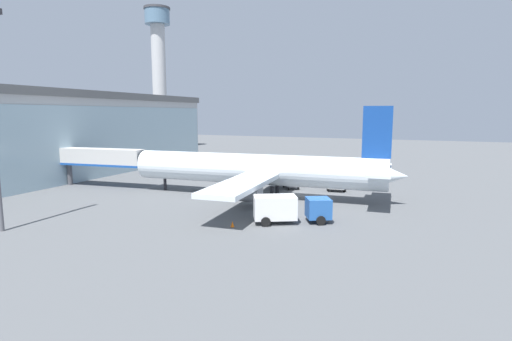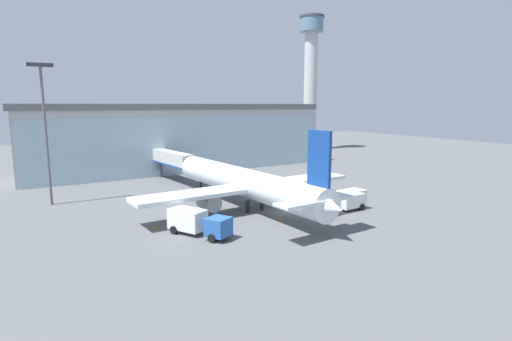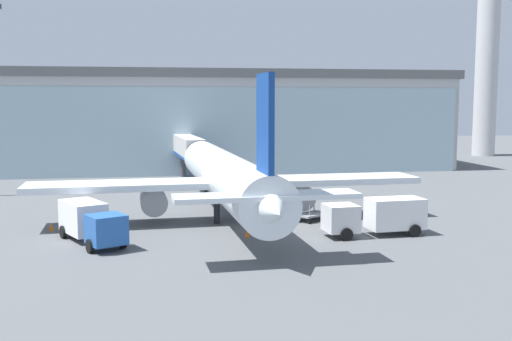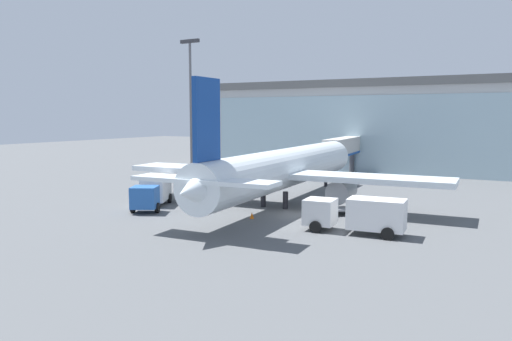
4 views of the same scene
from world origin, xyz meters
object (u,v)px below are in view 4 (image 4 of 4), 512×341
jet_bridge (344,148)px  airplane (283,169)px  catering_truck (153,192)px  safety_cone_nose (252,215)px  fuel_truck (358,214)px  apron_light_mast (191,96)px  baggage_cart (342,209)px  safety_cone_wingtip (156,195)px

jet_bridge → airplane: (2.83, -23.77, -0.67)m
catering_truck → safety_cone_nose: 10.88m
jet_bridge → fuel_truck: (13.09, -31.52, -2.64)m
jet_bridge → safety_cone_nose: (3.72, -30.95, -3.83)m
apron_light_mast → baggage_cart: apron_light_mast is taller
fuel_truck → safety_cone_nose: fuel_truck is taller
apron_light_mast → airplane: size_ratio=0.54×
catering_truck → baggage_cart: 17.63m
catering_truck → fuel_truck: 20.20m
jet_bridge → airplane: airplane is taller
airplane → safety_cone_nose: 7.89m
baggage_cart → fuel_truck: bearing=-96.7°
airplane → safety_cone_nose: size_ratio=64.87×
catering_truck → safety_cone_wingtip: size_ratio=13.56×
apron_light_mast → fuel_truck: (33.15, -22.85, -9.95)m
catering_truck → safety_cone_wingtip: bearing=-169.4°
fuel_truck → jet_bridge: bearing=-73.9°
apron_light_mast → airplane: apron_light_mast is taller
catering_truck → apron_light_mast: bearing=-178.7°
jet_bridge → fuel_truck: 34.23m
fuel_truck → baggage_cart: bearing=-65.9°
apron_light_mast → safety_cone_nose: bearing=-43.1°
airplane → baggage_cart: (6.77, -1.83, -2.93)m
jet_bridge → fuel_truck: bearing=-164.2°
jet_bridge → safety_cone_wingtip: bearing=151.7°
jet_bridge → catering_truck: size_ratio=1.90×
fuel_truck → safety_cone_nose: bearing=-9.9°
apron_light_mast → catering_truck: bearing=-60.1°
jet_bridge → fuel_truck: size_ratio=1.89×
airplane → fuel_truck: (10.26, -7.75, -1.96)m
apron_light_mast → baggage_cart: bearing=-29.7°
baggage_cart → safety_cone_wingtip: (-20.20, -1.27, -0.23)m
fuel_truck → catering_truck: bearing=-7.5°
airplane → safety_cone_wingtip: size_ratio=64.87×
jet_bridge → baggage_cart: jet_bridge is taller
baggage_cart → safety_cone_wingtip: baggage_cart is taller
safety_cone_nose → catering_truck: bearing=-178.9°
jet_bridge → safety_cone_nose: bearing=-180.0°
airplane → baggage_cart: airplane is taller
fuel_truck → safety_cone_nose: 9.47m
jet_bridge → safety_cone_nose: jet_bridge is taller
fuel_truck → safety_cone_wingtip: bearing=-17.5°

